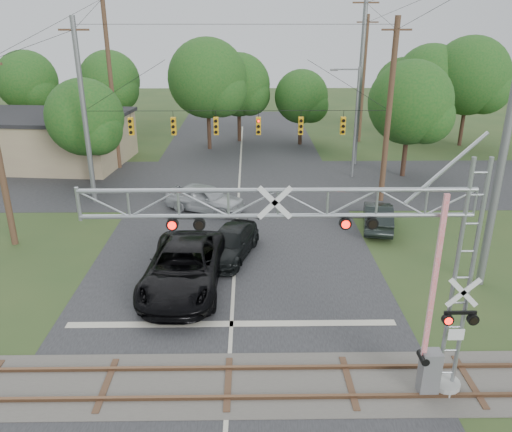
{
  "coord_description": "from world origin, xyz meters",
  "views": [
    {
      "loc": [
        0.73,
        -11.28,
        11.17
      ],
      "look_at": [
        1.0,
        7.5,
        3.82
      ],
      "focal_mm": 35.0,
      "sensor_mm": 36.0,
      "label": 1
    }
  ],
  "objects_px": {
    "crossing_gantry": "(350,258)",
    "pickup_black": "(184,268)",
    "sedan_silver": "(205,198)",
    "streetlight": "(354,117)",
    "traffic_signal_span": "(252,116)",
    "commercial_building": "(20,139)",
    "car_dark": "(230,243)"
  },
  "relations": [
    {
      "from": "crossing_gantry",
      "to": "pickup_black",
      "type": "bearing_deg",
      "value": 130.4
    },
    {
      "from": "pickup_black",
      "to": "sedan_silver",
      "type": "bearing_deg",
      "value": 91.48
    },
    {
      "from": "pickup_black",
      "to": "crossing_gantry",
      "type": "bearing_deg",
      "value": -47.24
    },
    {
      "from": "pickup_black",
      "to": "streetlight",
      "type": "relative_size",
      "value": 0.87
    },
    {
      "from": "crossing_gantry",
      "to": "sedan_silver",
      "type": "height_order",
      "value": "crossing_gantry"
    },
    {
      "from": "traffic_signal_span",
      "to": "commercial_building",
      "type": "xyz_separation_m",
      "value": [
        -19.26,
        9.97,
        -3.56
      ]
    },
    {
      "from": "commercial_building",
      "to": "car_dark",
      "type": "bearing_deg",
      "value": -39.39
    },
    {
      "from": "pickup_black",
      "to": "car_dark",
      "type": "relative_size",
      "value": 1.42
    },
    {
      "from": "commercial_building",
      "to": "sedan_silver",
      "type": "bearing_deg",
      "value": -29.83
    },
    {
      "from": "traffic_signal_span",
      "to": "pickup_black",
      "type": "distance_m",
      "value": 12.78
    },
    {
      "from": "sedan_silver",
      "to": "commercial_building",
      "type": "xyz_separation_m",
      "value": [
        -16.31,
        11.75,
        1.2
      ]
    },
    {
      "from": "traffic_signal_span",
      "to": "pickup_black",
      "type": "xyz_separation_m",
      "value": [
        -3.1,
        -11.5,
        -4.64
      ]
    },
    {
      "from": "sedan_silver",
      "to": "crossing_gantry",
      "type": "bearing_deg",
      "value": -137.66
    },
    {
      "from": "pickup_black",
      "to": "streetlight",
      "type": "bearing_deg",
      "value": 60.16
    },
    {
      "from": "traffic_signal_span",
      "to": "sedan_silver",
      "type": "distance_m",
      "value": 5.88
    },
    {
      "from": "traffic_signal_span",
      "to": "streetlight",
      "type": "distance_m",
      "value": 9.36
    },
    {
      "from": "crossing_gantry",
      "to": "pickup_black",
      "type": "height_order",
      "value": "crossing_gantry"
    },
    {
      "from": "crossing_gantry",
      "to": "streetlight",
      "type": "relative_size",
      "value": 1.42
    },
    {
      "from": "crossing_gantry",
      "to": "pickup_black",
      "type": "distance_m",
      "value": 9.79
    },
    {
      "from": "crossing_gantry",
      "to": "commercial_building",
      "type": "xyz_separation_m",
      "value": [
        -22.0,
        28.34,
        -2.75
      ]
    },
    {
      "from": "crossing_gantry",
      "to": "streetlight",
      "type": "xyz_separation_m",
      "value": [
        4.82,
        23.79,
        -0.24
      ]
    },
    {
      "from": "crossing_gantry",
      "to": "sedan_silver",
      "type": "relative_size",
      "value": 2.32
    },
    {
      "from": "traffic_signal_span",
      "to": "commercial_building",
      "type": "height_order",
      "value": "traffic_signal_span"
    },
    {
      "from": "sedan_silver",
      "to": "streetlight",
      "type": "distance_m",
      "value": 13.27
    },
    {
      "from": "traffic_signal_span",
      "to": "car_dark",
      "type": "height_order",
      "value": "traffic_signal_span"
    },
    {
      "from": "traffic_signal_span",
      "to": "sedan_silver",
      "type": "relative_size",
      "value": 3.87
    },
    {
      "from": "sedan_silver",
      "to": "traffic_signal_span",
      "type": "bearing_deg",
      "value": -35.56
    },
    {
      "from": "traffic_signal_span",
      "to": "pickup_black",
      "type": "bearing_deg",
      "value": -105.1
    },
    {
      "from": "sedan_silver",
      "to": "streetlight",
      "type": "xyz_separation_m",
      "value": [
        10.51,
        7.2,
        3.71
      ]
    },
    {
      "from": "traffic_signal_span",
      "to": "pickup_black",
      "type": "height_order",
      "value": "traffic_signal_span"
    },
    {
      "from": "traffic_signal_span",
      "to": "car_dark",
      "type": "xyz_separation_m",
      "value": [
        -1.15,
        -8.34,
        -4.89
      ]
    },
    {
      "from": "crossing_gantry",
      "to": "streetlight",
      "type": "bearing_deg",
      "value": 78.55
    }
  ]
}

